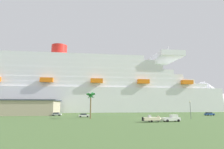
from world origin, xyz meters
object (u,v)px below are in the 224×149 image
palm_tree (91,97)px  parked_car_silver_sedan (57,114)px  pickup_truck (172,118)px  street_lamp (190,107)px  parked_car_blue_suv (209,114)px  parked_car_white_van (84,115)px  small_boat_on_trailer (153,119)px  cruise_ship (94,89)px

palm_tree → parked_car_silver_sedan: bearing=127.4°
pickup_truck → street_lamp: street_lamp is taller
parked_car_silver_sedan → parked_car_blue_suv: (73.89, -6.45, 0.00)m
street_lamp → parked_car_white_van: bearing=161.4°
pickup_truck → palm_tree: size_ratio=0.57×
parked_car_silver_sedan → pickup_truck: bearing=-40.4°
parked_car_white_van → parked_car_blue_suv: same height
parked_car_silver_sedan → parked_car_blue_suv: size_ratio=0.99×
small_boat_on_trailer → street_lamp: 21.83m
cruise_ship → parked_car_blue_suv: cruise_ship is taller
palm_tree → parked_car_white_van: palm_tree is taller
parked_car_blue_suv → pickup_truck: bearing=-137.8°
small_boat_on_trailer → palm_tree: (-19.41, 15.09, 7.21)m
pickup_truck → small_boat_on_trailer: bearing=-175.3°
parked_car_blue_suv → street_lamp: bearing=-136.8°
palm_tree → small_boat_on_trailer: bearing=-37.9°
cruise_ship → pickup_truck: size_ratio=38.14×
parked_car_silver_sedan → parked_car_blue_suv: 74.17m
palm_tree → street_lamp: palm_tree is taller
cruise_ship → parked_car_white_van: cruise_ship is taller
parked_car_blue_suv → small_boat_on_trailer: bearing=-142.3°
cruise_ship → street_lamp: bearing=-63.4°
parked_car_white_van → pickup_truck: bearing=-40.3°
street_lamp → parked_car_silver_sedan: street_lamp is taller
parked_car_white_van → cruise_ship: bearing=85.0°
small_boat_on_trailer → parked_car_silver_sedan: bearing=134.5°
street_lamp → parked_car_white_van: 43.06m
small_boat_on_trailer → parked_car_blue_suv: 48.53m
palm_tree → street_lamp: (37.93, -4.10, -3.71)m
palm_tree → parked_car_white_van: (-2.74, 9.56, -7.34)m
palm_tree → street_lamp: 38.33m
cruise_ship → palm_tree: bearing=-92.0°
small_boat_on_trailer → street_lamp: size_ratio=1.07×
pickup_truck → small_boat_on_trailer: (-6.28, -0.52, -0.08)m
parked_car_silver_sedan → street_lamp: bearing=-24.9°
small_boat_on_trailer → parked_car_white_van: 33.14m
parked_car_white_van → palm_tree: bearing=-74.0°
cruise_ship → parked_car_blue_suv: bearing=-43.4°
pickup_truck → street_lamp: (12.25, 10.48, 3.43)m
parked_car_blue_suv → parked_car_white_van: bearing=-175.3°
pickup_truck → parked_car_blue_suv: (32.14, 29.13, -0.21)m
cruise_ship → small_boat_on_trailer: (17.10, -82.18, -15.54)m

